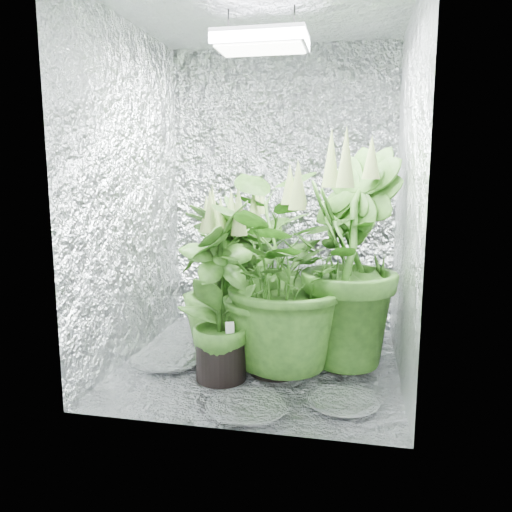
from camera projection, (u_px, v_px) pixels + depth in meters
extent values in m
plane|color=white|center=(261.00, 363.00, 2.99)|extent=(1.60, 1.60, 0.00)
cube|color=white|center=(282.00, 190.00, 3.60)|extent=(1.60, 0.02, 2.00)
cube|color=white|center=(224.00, 204.00, 2.05)|extent=(1.60, 0.02, 2.00)
cube|color=white|center=(130.00, 194.00, 2.98)|extent=(0.02, 1.60, 2.00)
cube|color=white|center=(407.00, 197.00, 2.67)|extent=(0.02, 1.60, 2.00)
cube|color=white|center=(261.00, 7.00, 2.66)|extent=(1.60, 1.60, 0.01)
cube|color=gray|center=(261.00, 41.00, 2.69)|extent=(0.50, 0.30, 0.08)
cube|color=white|center=(261.00, 49.00, 2.69)|extent=(0.46, 0.26, 0.01)
cylinder|color=black|center=(229.00, 22.00, 2.70)|extent=(0.01, 0.01, 0.13)
cylinder|color=black|center=(294.00, 18.00, 2.63)|extent=(0.01, 0.01, 0.13)
cylinder|color=black|center=(265.00, 320.00, 3.48)|extent=(0.25, 0.25, 0.22)
cylinder|color=#422E19|center=(265.00, 307.00, 3.46)|extent=(0.23, 0.23, 0.03)
imported|color=#203D14|center=(266.00, 264.00, 3.41)|extent=(1.00, 1.00, 0.97)
cone|color=olive|center=(266.00, 201.00, 3.34)|extent=(0.08, 0.08, 0.22)
cylinder|color=black|center=(244.00, 329.00, 3.27)|extent=(0.26, 0.26, 0.23)
cylinder|color=#422E19|center=(244.00, 314.00, 3.25)|extent=(0.24, 0.24, 0.03)
imported|color=#203D14|center=(244.00, 271.00, 3.20)|extent=(0.67, 0.67, 0.95)
cone|color=olive|center=(244.00, 205.00, 3.13)|extent=(0.08, 0.08, 0.23)
cylinder|color=black|center=(345.00, 342.00, 2.94)|extent=(0.32, 0.32, 0.28)
cylinder|color=#422E19|center=(345.00, 321.00, 2.92)|extent=(0.29, 0.29, 0.03)
imported|color=#203D14|center=(347.00, 256.00, 2.85)|extent=(0.83, 0.83, 1.25)
cone|color=olive|center=(350.00, 157.00, 2.76)|extent=(0.10, 0.10, 0.28)
cylinder|color=black|center=(225.00, 338.00, 3.05)|extent=(0.28, 0.28, 0.25)
cylinder|color=#422E19|center=(225.00, 321.00, 3.04)|extent=(0.26, 0.26, 0.03)
imported|color=#203D14|center=(225.00, 280.00, 2.99)|extent=(0.70, 0.70, 0.92)
cone|color=olive|center=(224.00, 214.00, 2.93)|extent=(0.09, 0.09, 0.25)
cylinder|color=black|center=(276.00, 349.00, 2.84)|extent=(0.31, 0.31, 0.27)
cylinder|color=#422E19|center=(276.00, 328.00, 2.82)|extent=(0.28, 0.28, 0.03)
imported|color=#203D14|center=(277.00, 272.00, 2.76)|extent=(1.18, 1.18, 1.10)
cone|color=olive|center=(277.00, 184.00, 2.68)|extent=(0.10, 0.10, 0.27)
cylinder|color=black|center=(221.00, 358.00, 2.74)|extent=(0.28, 0.28, 0.25)
cylinder|color=#422E19|center=(221.00, 339.00, 2.72)|extent=(0.25, 0.25, 0.03)
imported|color=#203D14|center=(220.00, 289.00, 2.68)|extent=(0.59, 0.59, 0.96)
cone|color=olive|center=(219.00, 211.00, 2.61)|extent=(0.09, 0.09, 0.25)
cylinder|color=black|center=(366.00, 332.00, 3.44)|extent=(0.14, 0.14, 0.08)
cylinder|color=black|center=(367.00, 309.00, 3.41)|extent=(0.12, 0.12, 0.10)
cylinder|color=#4C4C51|center=(358.00, 309.00, 3.41)|extent=(0.07, 0.30, 0.30)
torus|color=#4C4C51|center=(358.00, 309.00, 3.41)|extent=(0.07, 0.31, 0.31)
cube|color=white|center=(230.00, 329.00, 2.67)|extent=(0.05, 0.04, 0.08)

